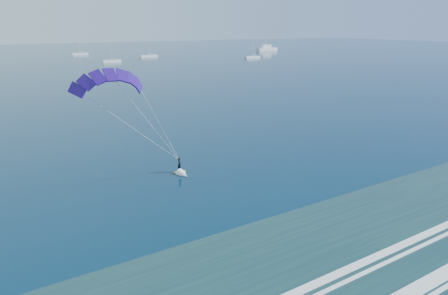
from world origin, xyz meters
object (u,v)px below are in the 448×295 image
motor_yacht (267,49)px  sailboat_4 (80,54)px  sailboat_5 (149,56)px  sailboat_6 (252,57)px  sailboat_3 (111,61)px  kitesurfer_rig (148,122)px

motor_yacht → sailboat_4: bearing=167.0°
sailboat_4 → sailboat_5: 49.38m
motor_yacht → sailboat_6: size_ratio=1.31×
sailboat_3 → sailboat_5: bearing=39.4°
sailboat_3 → sailboat_4: size_ratio=0.95×
sailboat_5 → motor_yacht: bearing=7.1°
sailboat_4 → sailboat_6: 107.89m
sailboat_3 → sailboat_4: sailboat_4 is taller
sailboat_4 → motor_yacht: bearing=-13.0°
sailboat_4 → sailboat_6: size_ratio=1.05×
kitesurfer_rig → sailboat_3: size_ratio=1.19×
sailboat_3 → sailboat_4: 63.60m
sailboat_4 → sailboat_6: bearing=-46.7°
kitesurfer_rig → motor_yacht: kitesurfer_rig is taller
motor_yacht → kitesurfer_rig: bearing=-130.8°
sailboat_3 → sailboat_6: size_ratio=0.99×
kitesurfer_rig → sailboat_4: (43.69, 221.78, -6.65)m
sailboat_3 → sailboat_5: (28.59, 23.48, 0.01)m
sailboat_5 → sailboat_6: bearing=-40.3°
kitesurfer_rig → sailboat_3: 164.28m
kitesurfer_rig → sailboat_5: kitesurfer_rig is taller
sailboat_4 → sailboat_3: bearing=-89.8°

